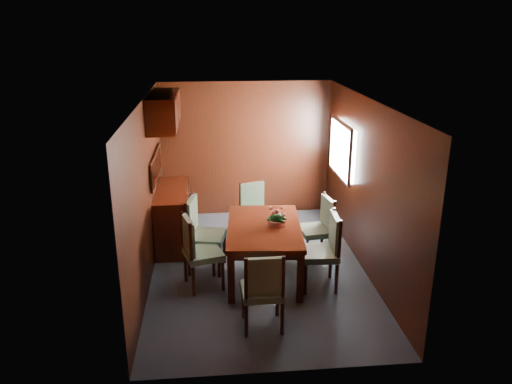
{
  "coord_description": "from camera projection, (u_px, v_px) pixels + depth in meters",
  "views": [
    {
      "loc": [
        -0.64,
        -6.4,
        3.37
      ],
      "look_at": [
        0.0,
        0.33,
        1.05
      ],
      "focal_mm": 35.0,
      "sensor_mm": 36.0,
      "label": 1
    }
  ],
  "objects": [
    {
      "name": "dining_table",
      "position": [
        264.0,
        233.0,
        6.8
      ],
      "size": [
        1.11,
        1.65,
        0.74
      ],
      "rotation": [
        0.0,
        0.0,
        -0.08
      ],
      "color": "black",
      "rests_on": "ground"
    },
    {
      "name": "chair_head",
      "position": [
        263.0,
        288.0,
        5.58
      ],
      "size": [
        0.47,
        0.45,
        0.98
      ],
      "rotation": [
        0.0,
        0.0,
        0.01
      ],
      "color": "black",
      "rests_on": "ground"
    },
    {
      "name": "ground",
      "position": [
        258.0,
        268.0,
        7.18
      ],
      "size": [
        4.5,
        4.5,
        0.0
      ],
      "primitive_type": "plane",
      "color": "#313944",
      "rests_on": "ground"
    },
    {
      "name": "chair_right_far",
      "position": [
        320.0,
        225.0,
        7.32
      ],
      "size": [
        0.5,
        0.52,
        0.97
      ],
      "rotation": [
        0.0,
        0.0,
        1.71
      ],
      "color": "black",
      "rests_on": "ground"
    },
    {
      "name": "chair_left_far",
      "position": [
        201.0,
        230.0,
        6.97
      ],
      "size": [
        0.58,
        0.6,
        1.08
      ],
      "rotation": [
        0.0,
        0.0,
        -1.77
      ],
      "color": "black",
      "rests_on": "ground"
    },
    {
      "name": "room_shell",
      "position": [
        249.0,
        153.0,
        6.95
      ],
      "size": [
        3.06,
        4.52,
        2.41
      ],
      "color": "black",
      "rests_on": "ground"
    },
    {
      "name": "chair_left_near",
      "position": [
        197.0,
        248.0,
        6.5
      ],
      "size": [
        0.58,
        0.59,
        1.01
      ],
      "rotation": [
        0.0,
        0.0,
        -1.29
      ],
      "color": "black",
      "rests_on": "ground"
    },
    {
      "name": "flower_centerpiece",
      "position": [
        277.0,
        216.0,
        6.75
      ],
      "size": [
        0.26,
        0.26,
        0.26
      ],
      "color": "#B34B36",
      "rests_on": "dining_table"
    },
    {
      "name": "chair_foot",
      "position": [
        255.0,
        209.0,
        7.98
      ],
      "size": [
        0.57,
        0.56,
        0.95
      ],
      "rotation": [
        0.0,
        0.0,
        3.48
      ],
      "color": "black",
      "rests_on": "ground"
    },
    {
      "name": "chair_right_near",
      "position": [
        325.0,
        247.0,
        6.52
      ],
      "size": [
        0.49,
        0.51,
        1.03
      ],
      "rotation": [
        0.0,
        0.0,
        1.52
      ],
      "color": "black",
      "rests_on": "ground"
    },
    {
      "name": "sideboard",
      "position": [
        173.0,
        217.0,
        7.86
      ],
      "size": [
        0.48,
        1.4,
        0.9
      ],
      "primitive_type": "cube",
      "color": "black",
      "rests_on": "ground"
    }
  ]
}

